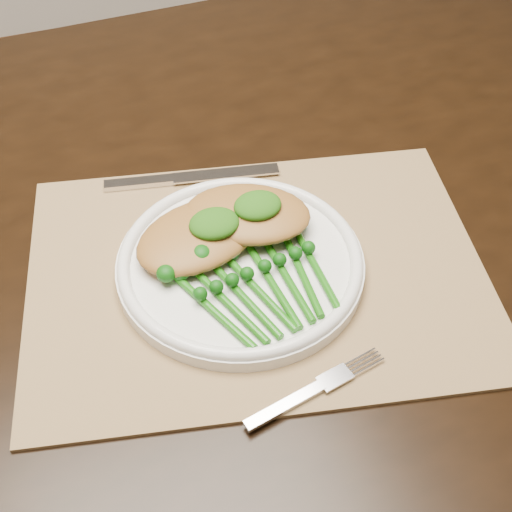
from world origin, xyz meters
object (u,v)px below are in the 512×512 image
object	(u,v)px
placemat	(257,272)
chicken_fillet_left	(198,235)
broccolini_bundle	(265,287)
dinner_plate	(240,263)
dining_table	(163,396)

from	to	relation	value
placemat	chicken_fillet_left	distance (m)	0.07
broccolini_bundle	placemat	bearing A→B (deg)	71.78
placemat	dinner_plate	xyz separation A→B (m)	(-0.02, 0.01, 0.01)
placemat	broccolini_bundle	bearing A→B (deg)	-86.48
dining_table	placemat	distance (m)	0.41
dining_table	placemat	world-z (taller)	placemat
dinner_plate	dining_table	bearing A→B (deg)	126.37
placemat	chicken_fillet_left	world-z (taller)	chicken_fillet_left
dinner_plate	placemat	bearing A→B (deg)	-22.15
dining_table	broccolini_bundle	xyz separation A→B (m)	(0.10, -0.17, 0.40)
dining_table	chicken_fillet_left	xyz separation A→B (m)	(0.06, -0.09, 0.41)
dining_table	broccolini_bundle	bearing A→B (deg)	-61.26
dinner_plate	broccolini_bundle	world-z (taller)	broccolini_bundle
broccolini_bundle	chicken_fillet_left	bearing A→B (deg)	108.02
dinner_plate	broccolini_bundle	distance (m)	0.05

